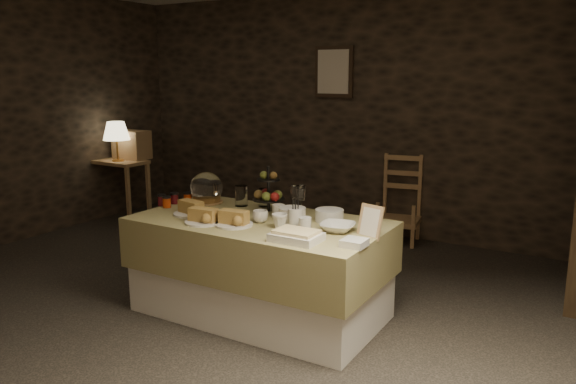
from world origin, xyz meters
The scene contains 27 objects.
ground_plane centered at (0.00, 0.00, 0.00)m, with size 5.50×5.00×0.01m, color black.
room_shell centered at (0.00, 0.00, 1.56)m, with size 5.52×5.02×2.60m.
buffet_table centered at (0.47, 0.04, 0.41)m, with size 1.80×0.96×0.71m.
console_table centered at (-2.50, 1.48, 0.59)m, with size 0.67×0.38×0.72m.
table_lamp centered at (-2.45, 1.43, 1.07)m, with size 0.31×0.31×0.46m.
wine_rack centered at (-2.45, 1.66, 0.89)m, with size 0.42×0.26×0.34m, color #9C6A47.
chair centered at (0.71, 2.34, 0.40)m, with size 0.48×0.47×0.71m.
framed_picture centered at (-0.15, 2.47, 1.75)m, with size 0.45×0.04×0.55m.
plate_stack_a centered at (0.69, 0.12, 0.76)m, with size 0.19×0.19×0.10m, color silver.
plate_stack_b centered at (0.91, 0.26, 0.75)m, with size 0.20×0.20×0.09m, color silver.
cutlery_holder centered at (0.77, 0.04, 0.77)m, with size 0.10×0.10×0.12m, color silver.
cup_a centered at (0.51, -0.01, 0.76)m, with size 0.11×0.11×0.09m, color silver.
cup_b centered at (0.71, -0.07, 0.76)m, with size 0.10×0.10×0.10m, color silver.
mug_c centered at (0.55, 0.17, 0.76)m, with size 0.09×0.09×0.10m, color silver.
mug_d centered at (0.88, -0.04, 0.76)m, with size 0.08×0.08×0.09m, color silver.
bowl centered at (1.08, 0.06, 0.74)m, with size 0.23×0.23×0.06m, color silver.
cake_dome centered at (-0.19, 0.28, 0.82)m, with size 0.26×0.26×0.26m.
fruit_stand centered at (0.39, 0.29, 0.85)m, with size 0.24×0.24×0.34m.
bread_platter_left centered at (-0.04, -0.09, 0.75)m, with size 0.26×0.26×0.11m.
bread_platter_center centered at (0.18, -0.23, 0.75)m, with size 0.26×0.26×0.11m.
bread_platter_right centered at (0.40, -0.17, 0.75)m, with size 0.26×0.26×0.11m.
jam_jars centered at (-0.38, 0.08, 0.75)m, with size 0.18×0.26×0.07m.
tart_dish centered at (0.95, -0.27, 0.74)m, with size 0.30×0.22×0.07m.
square_dish centered at (1.31, -0.19, 0.73)m, with size 0.14×0.14×0.04m, color silver.
menu_frame centered at (1.30, 0.07, 0.80)m, with size 0.17×0.02×0.22m, color #9C6A47.
storage_jar_a centered at (0.11, 0.33, 0.79)m, with size 0.10×0.10×0.16m, color white.
storage_jar_b centered at (0.27, 0.41, 0.78)m, with size 0.09×0.09×0.14m, color white.
Camera 1 is at (2.61, -3.17, 1.73)m, focal length 35.00 mm.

